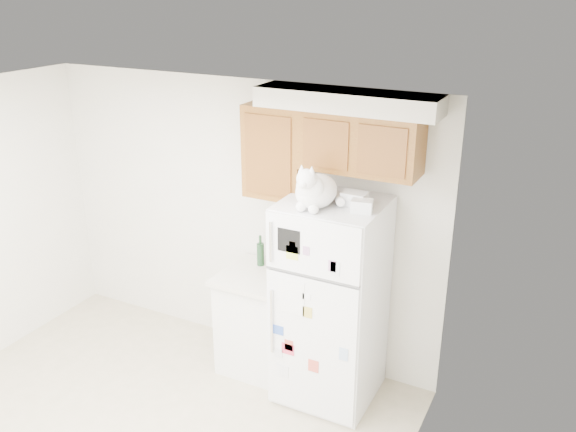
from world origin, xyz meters
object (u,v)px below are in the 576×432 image
Objects in this scene: storage_box_back at (354,199)px; bottle_amber at (271,252)px; refrigerator at (330,303)px; cat at (315,190)px; storage_box_front at (362,206)px; bottle_green at (260,250)px; base_counter at (260,320)px.

bottle_amber is (-0.81, 0.18, -0.67)m from storage_box_back.
bottle_amber is (-0.65, 0.20, 0.22)m from refrigerator.
cat is 1.02m from bottle_amber.
cat reaches higher than storage_box_front.
refrigerator is 5.45× the size of bottle_amber.
storage_box_back reaches higher than storage_box_front.
storage_box_front is at bearing -16.67° from bottle_green.
cat reaches higher than refrigerator.
storage_box_front is 0.48× the size of bottle_amber.
bottle_green is (-1.02, 0.30, -0.69)m from storage_box_front.
bottle_green reaches higher than base_counter.
base_counter is 1.54m from storage_box_back.
bottle_green is at bearing 150.52° from cat.
storage_box_front reaches higher than base_counter.
storage_box_back is 1.07m from bottle_amber.
storage_box_back reaches higher than bottle_green.
cat is at bearing -21.16° from base_counter.
storage_box_back is (0.16, 0.02, 0.90)m from refrigerator.
storage_box_front is (0.34, 0.08, -0.09)m from cat.
bottle_amber is (0.04, 0.13, 0.61)m from base_counter.
bottle_green is at bearing 170.82° from bottle_amber.
bottle_amber is at bearing 73.13° from base_counter.
bottle_amber is at bearing 150.15° from storage_box_front.
storage_box_front is (0.10, -0.11, -0.01)m from storage_box_back.
storage_box_front is at bearing -17.78° from refrigerator.
storage_box_back is 0.58× the size of bottle_amber.
cat is 0.36m from storage_box_front.
storage_box_front reaches higher than bottle_green.
storage_box_back is 1.20× the size of storage_box_front.
bottle_green is 0.11m from bottle_amber.
cat is 1.10m from bottle_green.
storage_box_back is at bearing 8.56° from refrigerator.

